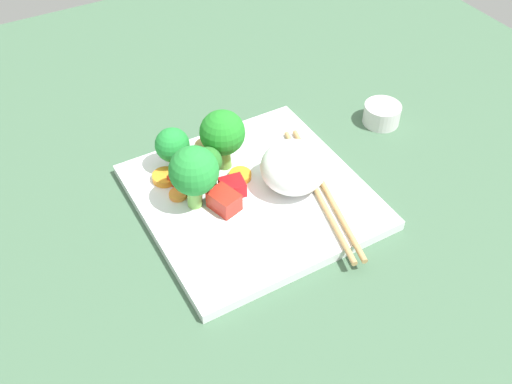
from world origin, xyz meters
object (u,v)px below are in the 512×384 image
carrot_slice_4 (188,158)px  chopstick_pair (321,190)px  sauce_cup (382,114)px  square_plate (252,196)px  broccoli_floret_0 (208,164)px  rice_mound (294,167)px

carrot_slice_4 → chopstick_pair: size_ratio=0.10×
carrot_slice_4 → sauce_cup: sauce_cup is taller
square_plate → carrot_slice_4: size_ratio=11.14×
square_plate → sauce_cup: bearing=11.4°
broccoli_floret_0 → carrot_slice_4: (-0.19, 5.36, -3.05)cm
square_plate → sauce_cup: (21.48, 4.35, 0.70)cm
square_plate → carrot_slice_4: (-3.84, 8.57, 0.88)cm
broccoli_floret_0 → carrot_slice_4: size_ratio=2.52×
rice_mound → carrot_slice_4: 13.09cm
carrot_slice_4 → chopstick_pair: bearing=-49.5°
square_plate → rice_mound: rice_mound is taller
carrot_slice_4 → chopstick_pair: 16.21cm
carrot_slice_4 → sauce_cup: bearing=-9.5°
square_plate → chopstick_pair: bearing=-29.4°
square_plate → sauce_cup: 21.92cm
square_plate → carrot_slice_4: 9.43cm
square_plate → sauce_cup: sauce_cup is taller
square_plate → broccoli_floret_0: (-3.65, 3.21, 3.93)cm
broccoli_floret_0 → sauce_cup: broccoli_floret_0 is taller
square_plate → carrot_slice_4: bearing=114.2°
sauce_cup → chopstick_pair: bearing=-151.3°
rice_mound → sauce_cup: rice_mound is taller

